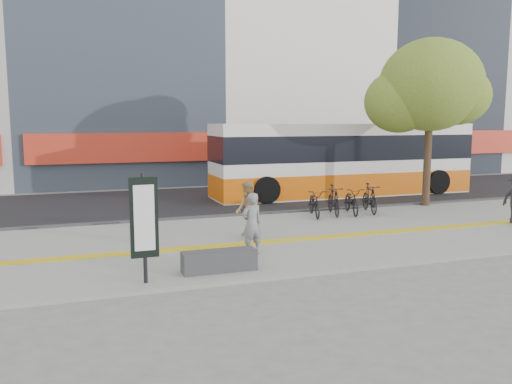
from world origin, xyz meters
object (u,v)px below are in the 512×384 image
object	(u,v)px
bus	(344,161)
seated_woman	(252,224)
pedestrian_tan	(248,210)
bench	(219,261)
street_tree	(428,87)
signboard	(144,219)

from	to	relation	value
bus	seated_woman	bearing A→B (deg)	-130.10
bus	pedestrian_tan	distance (m)	9.71
bench	seated_woman	xyz separation A→B (m)	(1.13, 1.13, 0.53)
pedestrian_tan	street_tree	bearing A→B (deg)	114.93
signboard	pedestrian_tan	size ratio (longest dim) A/B	1.38
bench	street_tree	bearing A→B (deg)	31.62
signboard	seated_woman	xyz separation A→B (m)	(2.73, 1.44, -0.54)
bench	pedestrian_tan	bearing A→B (deg)	60.38
street_tree	seated_woman	xyz separation A→B (m)	(-8.65, -4.89, -3.68)
signboard	pedestrian_tan	bearing A→B (deg)	44.09
pedestrian_tan	bench	bearing A→B (deg)	-26.31
signboard	bus	size ratio (longest dim) A/B	0.19
signboard	street_tree	bearing A→B (deg)	29.07
signboard	pedestrian_tan	world-z (taller)	signboard
street_tree	seated_woman	size ratio (longest dim) A/B	4.20
signboard	street_tree	world-z (taller)	street_tree
bus	signboard	bearing A→B (deg)	-134.82
bus	street_tree	bearing A→B (deg)	-68.64
street_tree	seated_woman	distance (m)	10.60
street_tree	seated_woman	bearing A→B (deg)	-150.54
signboard	pedestrian_tan	distance (m)	4.45
seated_woman	pedestrian_tan	world-z (taller)	pedestrian_tan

